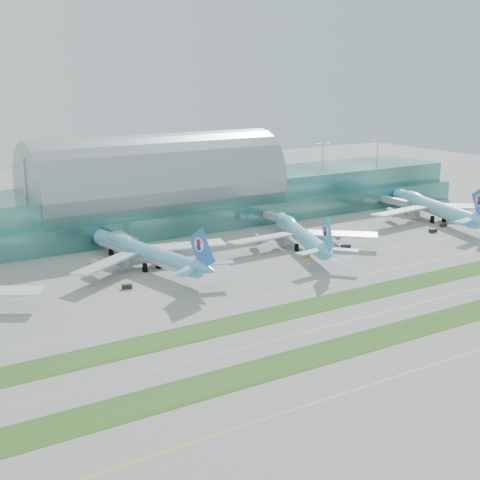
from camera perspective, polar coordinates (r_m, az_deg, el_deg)
ground at (r=213.88m, az=7.87°, el=-5.45°), size 700.00×700.00×0.00m
terminal at (r=316.27m, az=-7.12°, el=3.73°), size 340.00×69.10×36.00m
grass_strip_near at (r=194.74m, az=13.18°, el=-7.72°), size 420.00×12.00×0.08m
grass_strip_far at (r=215.30m, az=7.53°, el=-5.29°), size 420.00×12.00×0.08m
taxiline_a at (r=182.51m, az=17.66°, el=-9.59°), size 420.00×0.35×0.01m
taxiline_b at (r=204.06m, az=10.39°, el=-6.54°), size 420.00×0.35×0.01m
taxiline_c at (r=227.14m, az=4.97°, el=-4.17°), size 420.00×0.35×0.01m
taxiline_d at (r=244.18m, az=1.87°, el=-2.79°), size 420.00×0.35×0.01m
airliner_b at (r=250.89m, az=-8.16°, el=-0.92°), size 65.91×75.72×20.95m
airliner_c at (r=277.14m, az=5.19°, el=0.58°), size 60.64×70.57×20.10m
airliner_d at (r=340.06m, az=16.19°, el=2.79°), size 70.67×81.75×22.91m
gse_c at (r=229.56m, az=-9.63°, el=-3.92°), size 3.86×2.69×1.53m
gse_d at (r=241.68m, az=-3.92°, el=-2.83°), size 3.60×2.61×1.37m
gse_e at (r=264.57m, az=5.62°, el=-1.33°), size 3.53×2.25×1.42m
gse_f at (r=279.83m, az=9.01°, el=-0.55°), size 4.49×2.54×1.60m
gse_g at (r=316.22m, az=16.14°, el=0.79°), size 3.82×2.17×1.69m
gse_h at (r=328.86m, az=16.97°, el=1.21°), size 3.81×1.96×1.39m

